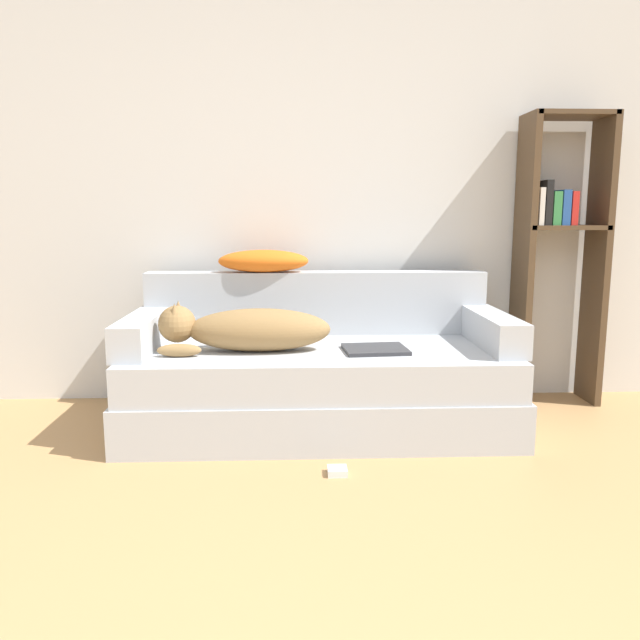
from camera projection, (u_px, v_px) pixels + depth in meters
wall_back at (319, 158)px, 3.44m from camera, size 6.94×0.06×2.70m
couch at (319, 388)px, 3.07m from camera, size 1.85×0.86×0.40m
couch_backrest at (316, 303)px, 3.36m from camera, size 1.81×0.15×0.34m
couch_arm_left at (142, 333)px, 2.98m from camera, size 0.15×0.67×0.16m
couch_arm_right at (492, 330)px, 3.05m from camera, size 0.15×0.67×0.16m
dog at (246, 329)px, 2.93m from camera, size 0.81×0.27×0.24m
laptop at (375, 349)px, 2.94m from camera, size 0.31×0.26×0.02m
throw_pillow at (263, 261)px, 3.30m from camera, size 0.48×0.21×0.12m
bookshelf at (559, 242)px, 3.39m from camera, size 0.45×0.26×1.57m
power_adapter at (337, 471)px, 2.53m from camera, size 0.08×0.08×0.03m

